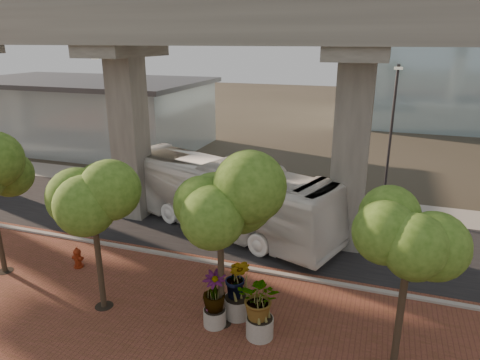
% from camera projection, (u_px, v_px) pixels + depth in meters
% --- Properties ---
extents(ground, '(160.00, 160.00, 0.00)m').
position_uv_depth(ground, '(218.00, 244.00, 21.65)').
color(ground, '#353026').
rests_on(ground, ground).
extents(brick_plaza, '(70.00, 13.00, 0.06)m').
position_uv_depth(brick_plaza, '(131.00, 345.00, 14.45)').
color(brick_plaza, brown).
rests_on(brick_plaza, ground).
extents(asphalt_road, '(90.00, 8.00, 0.04)m').
position_uv_depth(asphalt_road, '(232.00, 228.00, 23.44)').
color(asphalt_road, black).
rests_on(asphalt_road, ground).
extents(curb_strip, '(70.00, 0.25, 0.16)m').
position_uv_depth(curb_strip, '(202.00, 261.00, 19.82)').
color(curb_strip, '#9E9A93').
rests_on(curb_strip, ground).
extents(far_sidewalk, '(90.00, 3.00, 0.06)m').
position_uv_depth(far_sidewalk, '(260.00, 195.00, 28.38)').
color(far_sidewalk, '#9E9A93').
rests_on(far_sidewalk, ground).
extents(transit_viaduct, '(72.00, 5.60, 12.40)m').
position_uv_depth(transit_viaduct, '(231.00, 94.00, 21.16)').
color(transit_viaduct, '#99978B').
rests_on(transit_viaduct, ground).
extents(station_pavilion, '(23.00, 13.00, 6.30)m').
position_uv_depth(station_pavilion, '(86.00, 112.00, 41.17)').
color(station_pavilion, '#A3B4BA').
rests_on(station_pavilion, ground).
extents(transit_bus, '(13.80, 7.55, 3.77)m').
position_uv_depth(transit_bus, '(221.00, 195.00, 22.98)').
color(transit_bus, white).
rests_on(transit_bus, ground).
extents(fire_hydrant, '(0.48, 0.43, 0.96)m').
position_uv_depth(fire_hydrant, '(78.00, 258.00, 19.21)').
color(fire_hydrant, maroon).
rests_on(fire_hydrant, ground).
extents(planter_front, '(2.11, 2.11, 2.33)m').
position_uv_depth(planter_front, '(260.00, 301.00, 14.40)').
color(planter_front, '#ACA69C').
rests_on(planter_front, ground).
extents(planter_right, '(2.00, 2.00, 2.13)m').
position_uv_depth(planter_right, '(214.00, 294.00, 15.04)').
color(planter_right, gray).
rests_on(planter_right, ground).
extents(planter_left, '(2.20, 2.20, 2.42)m').
position_uv_depth(planter_left, '(237.00, 281.00, 15.49)').
color(planter_left, gray).
rests_on(planter_left, ground).
extents(street_tree_near_west, '(3.40, 3.40, 6.11)m').
position_uv_depth(street_tree_near_west, '(91.00, 196.00, 15.09)').
color(street_tree_near_west, '#403324').
rests_on(street_tree_near_west, ground).
extents(street_tree_near_east, '(3.64, 3.64, 6.36)m').
position_uv_depth(street_tree_near_east, '(220.00, 203.00, 14.06)').
color(street_tree_near_east, '#403324').
rests_on(street_tree_near_east, ground).
extents(street_tree_far_east, '(3.20, 3.20, 5.80)m').
position_uv_depth(street_tree_far_east, '(410.00, 244.00, 12.04)').
color(street_tree_far_east, '#403324').
rests_on(street_tree_far_east, ground).
extents(streetlamp_west, '(0.44, 1.28, 8.85)m').
position_uv_depth(streetlamp_west, '(109.00, 111.00, 29.65)').
color(streetlamp_west, '#2C2B30').
rests_on(streetlamp_west, ground).
extents(streetlamp_east, '(0.43, 1.25, 8.60)m').
position_uv_depth(streetlamp_east, '(391.00, 131.00, 23.88)').
color(streetlamp_east, '#2A292E').
rests_on(streetlamp_east, ground).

